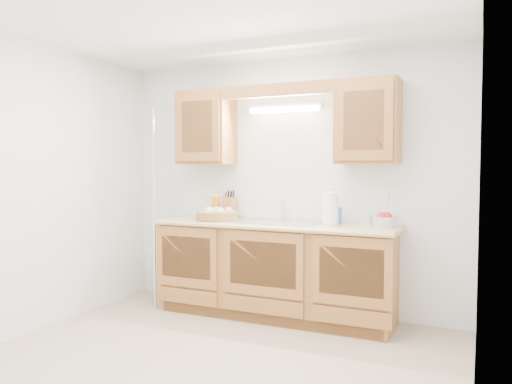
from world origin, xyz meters
The scene contains 17 objects.
room centered at (0.00, 0.00, 1.25)m, with size 3.52×3.50×2.50m.
base_cabinets centered at (0.00, 1.20, 0.44)m, with size 2.20×0.60×0.86m, color #A2682F.
countertop centered at (0.00, 1.19, 0.88)m, with size 2.30×0.63×0.04m, color tan.
upper_cabinet_left centered at (-0.83, 1.33, 1.83)m, with size 0.55×0.33×0.75m, color #A2682F.
upper_cabinet_right centered at (0.83, 1.33, 1.83)m, with size 0.55×0.33×0.75m, color #A2682F.
valance centered at (0.00, 1.19, 2.14)m, with size 2.20×0.05×0.12m, color #A2682F.
fluorescent_fixture centered at (0.00, 1.42, 2.00)m, with size 0.76×0.08×0.08m.
sink centered at (0.00, 1.21, 0.83)m, with size 0.84×0.46×0.36m.
wire_shelf_pole centered at (-1.20, 0.94, 1.00)m, with size 0.03×0.03×2.00m, color silver.
outlet_plate centered at (0.95, 1.49, 1.15)m, with size 0.08×0.01×0.12m, color white.
fruit_basket centered at (-0.61, 1.16, 0.96)m, with size 0.46×0.46×0.13m.
knife_block centered at (-0.59, 1.38, 1.01)m, with size 0.11×0.17×0.30m.
orange_canister centered at (-0.73, 1.35, 1.02)m, with size 0.10×0.10×0.24m.
soap_bottle centered at (0.54, 1.36, 1.01)m, with size 0.10×0.10×0.21m, color blue.
sponge centered at (-0.54, 1.44, 0.91)m, with size 0.13×0.08×0.03m.
paper_towel centered at (0.54, 1.18, 1.05)m, with size 0.17×0.17×0.35m.
apple_bowl centered at (1.00, 1.26, 0.96)m, with size 0.30×0.30×0.13m.
Camera 1 is at (1.77, -3.15, 1.43)m, focal length 35.00 mm.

